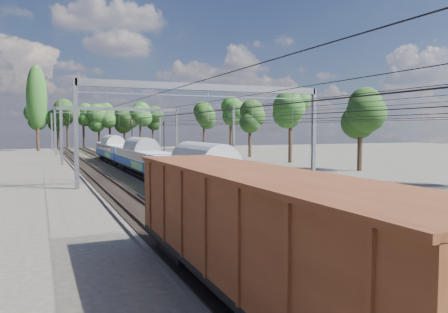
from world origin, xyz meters
name	(u,v)px	position (x,y,z in m)	size (l,w,h in m)	color
track_bed	(165,168)	(0.00, 45.00, 0.10)	(21.00, 130.00, 0.34)	#47423A
platform	(389,187)	(12.00, 20.00, 0.15)	(3.00, 70.00, 0.30)	gray
catenary	(152,118)	(0.33, 52.69, 6.40)	(25.65, 130.00, 9.00)	slate
tree_belt	(141,115)	(7.43, 92.03, 8.18)	(40.61, 97.38, 12.31)	black
poplar	(37,97)	(-14.50, 98.00, 11.89)	(4.40, 4.40, 19.04)	black
emu_train	(142,154)	(-4.50, 37.54, 2.30)	(2.67, 56.64, 3.91)	black
freight_boxcar	(253,228)	(-9.00, 3.07, 2.23)	(2.93, 14.17, 3.65)	black
worker	(162,161)	(-0.46, 44.66, 0.98)	(0.71, 0.47, 1.96)	black
signal_near	(132,134)	(0.05, 65.66, 4.03)	(0.46, 0.42, 6.37)	black
signal_far	(164,133)	(9.30, 79.62, 4.06)	(0.41, 0.38, 6.42)	black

